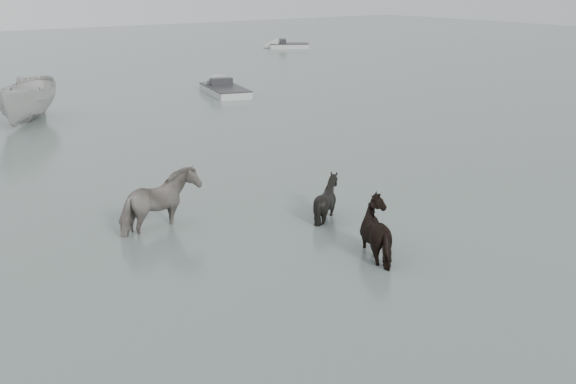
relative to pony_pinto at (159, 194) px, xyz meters
name	(u,v)px	position (x,y,z in m)	size (l,w,h in m)	color
ground	(289,251)	(1.62, -3.03, -0.87)	(140.00, 140.00, 0.00)	#586861
pony_pinto	(159,194)	(0.00, 0.00, 0.00)	(0.94, 2.05, 1.73)	black
pony_dark	(385,220)	(3.22, -4.41, -0.09)	(1.55, 1.33, 1.56)	black
pony_black	(327,190)	(3.80, -1.68, -0.17)	(1.13, 1.27, 1.40)	black
boat_small	(26,99)	(1.50, 15.06, 0.10)	(1.88, 5.01, 1.93)	#B2B3AE
skiff_port	(225,87)	(11.87, 16.45, -0.49)	(5.43, 1.60, 0.75)	#AEB1AF
skiff_star	(289,43)	(28.75, 33.95, -0.49)	(4.40, 1.60, 0.75)	#B2B2AD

